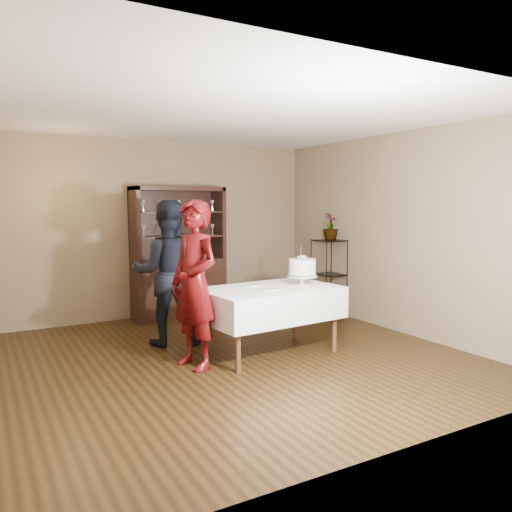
{
  "coord_description": "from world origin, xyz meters",
  "views": [
    {
      "loc": [
        -2.5,
        -4.95,
        1.75
      ],
      "look_at": [
        0.35,
        0.1,
        1.14
      ],
      "focal_mm": 35.0,
      "sensor_mm": 36.0,
      "label": 1
    }
  ],
  "objects_px": {
    "cake": "(302,269)",
    "potted_plant": "(331,227)",
    "plant_etagere": "(329,274)",
    "cake_table": "(270,303)",
    "woman": "(194,284)",
    "man": "(168,273)",
    "china_hutch": "(179,274)"
  },
  "relations": [
    {
      "from": "plant_etagere",
      "to": "potted_plant",
      "type": "bearing_deg",
      "value": -36.26
    },
    {
      "from": "plant_etagere",
      "to": "potted_plant",
      "type": "relative_size",
      "value": 2.88
    },
    {
      "from": "cake",
      "to": "man",
      "type": "bearing_deg",
      "value": 142.36
    },
    {
      "from": "china_hutch",
      "to": "woman",
      "type": "xyz_separation_m",
      "value": [
        -0.7,
        -2.34,
        0.23
      ]
    },
    {
      "from": "potted_plant",
      "to": "china_hutch",
      "type": "bearing_deg",
      "value": 153.1
    },
    {
      "from": "man",
      "to": "cake",
      "type": "bearing_deg",
      "value": 162.07
    },
    {
      "from": "man",
      "to": "potted_plant",
      "type": "height_order",
      "value": "man"
    },
    {
      "from": "woman",
      "to": "man",
      "type": "height_order",
      "value": "same"
    },
    {
      "from": "china_hutch",
      "to": "man",
      "type": "height_order",
      "value": "china_hutch"
    },
    {
      "from": "cake_table",
      "to": "china_hutch",
      "type": "bearing_deg",
      "value": 95.96
    },
    {
      "from": "plant_etagere",
      "to": "man",
      "type": "xyz_separation_m",
      "value": [
        -2.73,
        -0.29,
        0.25
      ]
    },
    {
      "from": "plant_etagere",
      "to": "cake_table",
      "type": "relative_size",
      "value": 0.73
    },
    {
      "from": "china_hutch",
      "to": "woman",
      "type": "relative_size",
      "value": 1.11
    },
    {
      "from": "plant_etagere",
      "to": "woman",
      "type": "xyz_separation_m",
      "value": [
        -2.78,
        -1.29,
        0.25
      ]
    },
    {
      "from": "plant_etagere",
      "to": "man",
      "type": "relative_size",
      "value": 0.67
    },
    {
      "from": "woman",
      "to": "cake",
      "type": "height_order",
      "value": "woman"
    },
    {
      "from": "china_hutch",
      "to": "woman",
      "type": "height_order",
      "value": "china_hutch"
    },
    {
      "from": "plant_etagere",
      "to": "cake_table",
      "type": "xyz_separation_m",
      "value": [
        -1.84,
        -1.27,
        -0.05
      ]
    },
    {
      "from": "woman",
      "to": "potted_plant",
      "type": "distance_m",
      "value": 3.11
    },
    {
      "from": "china_hutch",
      "to": "cake_table",
      "type": "distance_m",
      "value": 2.34
    },
    {
      "from": "woman",
      "to": "cake",
      "type": "bearing_deg",
      "value": 73.98
    },
    {
      "from": "cake_table",
      "to": "woman",
      "type": "bearing_deg",
      "value": -179.04
    },
    {
      "from": "cake_table",
      "to": "potted_plant",
      "type": "distance_m",
      "value": 2.38
    },
    {
      "from": "cake",
      "to": "potted_plant",
      "type": "height_order",
      "value": "potted_plant"
    },
    {
      "from": "plant_etagere",
      "to": "cake_table",
      "type": "height_order",
      "value": "plant_etagere"
    },
    {
      "from": "woman",
      "to": "man",
      "type": "relative_size",
      "value": 1.0
    },
    {
      "from": "cake",
      "to": "potted_plant",
      "type": "relative_size",
      "value": 1.18
    },
    {
      "from": "plant_etagere",
      "to": "woman",
      "type": "distance_m",
      "value": 3.08
    },
    {
      "from": "man",
      "to": "cake",
      "type": "height_order",
      "value": "man"
    },
    {
      "from": "china_hutch",
      "to": "cake",
      "type": "relative_size",
      "value": 4.09
    },
    {
      "from": "china_hutch",
      "to": "potted_plant",
      "type": "xyz_separation_m",
      "value": [
        2.09,
        -1.06,
        0.73
      ]
    },
    {
      "from": "plant_etagere",
      "to": "cake",
      "type": "distance_m",
      "value": 1.95
    }
  ]
}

